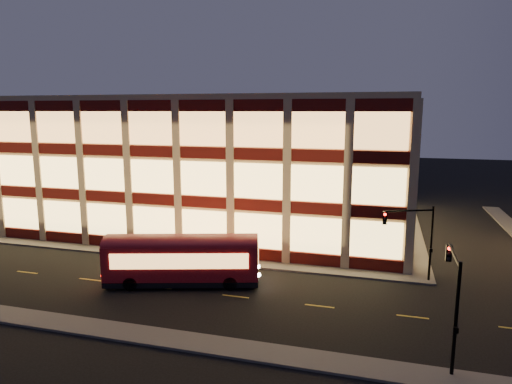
% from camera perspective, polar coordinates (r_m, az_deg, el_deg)
% --- Properties ---
extents(ground, '(200.00, 200.00, 0.00)m').
position_cam_1_polar(ground, '(42.39, -13.00, -8.09)').
color(ground, black).
rests_on(ground, ground).
extents(sidewalk_office_south, '(54.00, 2.00, 0.15)m').
position_cam_1_polar(sidewalk_office_south, '(44.65, -15.79, -7.18)').
color(sidewalk_office_south, '#514F4C').
rests_on(sidewalk_office_south, ground).
extents(sidewalk_office_east, '(2.00, 30.00, 0.15)m').
position_cam_1_polar(sidewalk_office_east, '(53.84, 18.82, -4.38)').
color(sidewalk_office_east, '#514F4C').
rests_on(sidewalk_office_east, ground).
extents(sidewalk_near, '(100.00, 2.00, 0.15)m').
position_cam_1_polar(sidewalk_near, '(32.41, -24.45, -14.48)').
color(sidewalk_near, '#514F4C').
rests_on(sidewalk_near, ground).
extents(office_building, '(50.45, 30.45, 14.50)m').
position_cam_1_polar(office_building, '(57.08, -7.71, 4.20)').
color(office_building, tan).
rests_on(office_building, ground).
extents(traffic_signal_far, '(3.79, 1.87, 6.00)m').
position_cam_1_polar(traffic_signal_far, '(36.58, 19.20, -4.62)').
color(traffic_signal_far, black).
rests_on(traffic_signal_far, ground).
extents(traffic_signal_near, '(0.32, 4.45, 6.00)m').
position_cam_1_polar(traffic_signal_near, '(25.99, 23.46, -10.89)').
color(traffic_signal_near, black).
rests_on(traffic_signal_near, ground).
extents(trolley_bus, '(11.81, 6.02, 3.88)m').
position_cam_1_polar(trolley_bus, '(35.33, -9.22, -8.01)').
color(trolley_bus, maroon).
rests_on(trolley_bus, ground).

